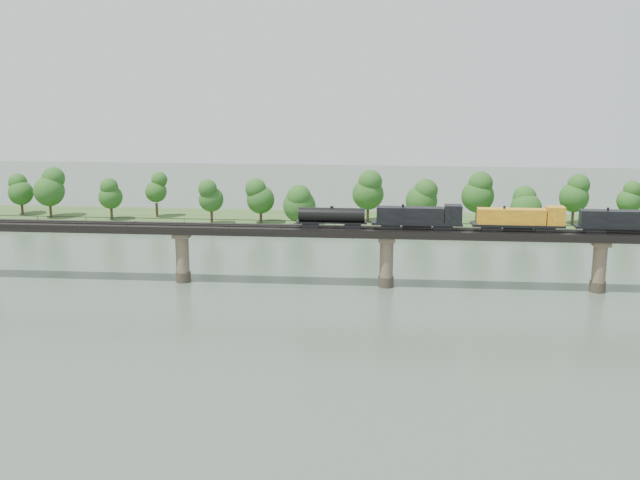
{
  "coord_description": "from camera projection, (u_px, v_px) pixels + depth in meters",
  "views": [
    {
      "loc": [
        0.09,
        -119.65,
        44.4
      ],
      "look_at": [
        -12.83,
        30.0,
        9.0
      ],
      "focal_mm": 45.0,
      "sensor_mm": 36.0,
      "label": 1
    }
  ],
  "objects": [
    {
      "name": "bridge_superstructure",
      "position": [
        387.0,
        227.0,
        152.61
      ],
      "size": [
        220.0,
        4.9,
        0.75
      ],
      "color": "black",
      "rests_on": "bridge"
    },
    {
      "name": "bridge",
      "position": [
        386.0,
        259.0,
        154.06
      ],
      "size": [
        236.0,
        30.0,
        11.5
      ],
      "color": "#473A2D",
      "rests_on": "ground"
    },
    {
      "name": "ground",
      "position": [
        385.0,
        341.0,
        126.22
      ],
      "size": [
        400.0,
        400.0,
        0.0
      ],
      "primitive_type": "plane",
      "color": "#3A493A",
      "rests_on": "ground"
    },
    {
      "name": "freight_train",
      "position": [
        485.0,
        219.0,
        150.61
      ],
      "size": [
        69.31,
        2.7,
        4.77
      ],
      "color": "black",
      "rests_on": "bridge"
    },
    {
      "name": "far_treeline",
      "position": [
        355.0,
        196.0,
        202.97
      ],
      "size": [
        289.06,
        17.54,
        13.6
      ],
      "color": "#382619",
      "rests_on": "far_bank"
    },
    {
      "name": "far_bank",
      "position": [
        387.0,
        223.0,
        208.47
      ],
      "size": [
        300.0,
        24.0,
        1.6
      ],
      "primitive_type": "cube",
      "color": "#314F1F",
      "rests_on": "ground"
    }
  ]
}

